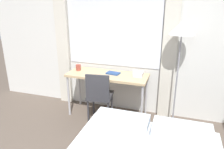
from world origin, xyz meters
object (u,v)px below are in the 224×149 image
(desk, at_px, (107,78))
(mug, at_px, (78,67))
(book, at_px, (113,73))
(standing_lamp, at_px, (181,38))
(telephone, at_px, (138,74))
(desk_chair, at_px, (99,94))

(desk, relative_size, mug, 13.37)
(desk, bearing_deg, mug, 176.01)
(book, bearing_deg, standing_lamp, -0.25)
(standing_lamp, distance_m, telephone, 0.89)
(book, height_order, mug, mug)
(mug, bearing_deg, desk, -3.99)
(telephone, height_order, book, telephone)
(desk, height_order, desk_chair, desk_chair)
(desk, bearing_deg, book, 25.78)
(standing_lamp, height_order, mug, standing_lamp)
(telephone, xyz_separation_m, book, (-0.43, -0.03, -0.03))
(standing_lamp, distance_m, book, 1.25)
(standing_lamp, bearing_deg, telephone, 177.11)
(book, bearing_deg, desk, -154.22)
(desk_chair, bearing_deg, telephone, 23.74)
(desk_chair, xyz_separation_m, book, (0.14, 0.32, 0.27))
(telephone, distance_m, book, 0.43)
(desk_chair, xyz_separation_m, standing_lamp, (1.19, 0.31, 0.94))
(desk_chair, height_order, mug, desk_chair)
(standing_lamp, xyz_separation_m, telephone, (-0.62, 0.03, -0.64))
(desk_chair, xyz_separation_m, mug, (-0.52, 0.31, 0.31))
(mug, bearing_deg, standing_lamp, -0.04)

